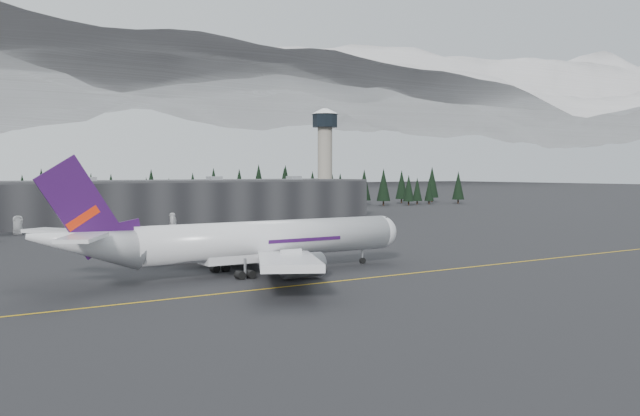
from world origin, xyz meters
TOP-DOWN VIEW (x-y plane):
  - ground at (0.00, 0.00)m, footprint 1400.00×1400.00m
  - taxiline at (0.00, -2.00)m, footprint 400.00×0.40m
  - terminal at (0.00, 125.00)m, footprint 160.00×30.00m
  - control_tower at (75.00, 128.00)m, footprint 10.00×10.00m
  - treeline at (0.00, 162.00)m, footprint 360.00×20.00m
  - jet_main at (-20.29, 11.42)m, footprint 59.87×55.29m
  - gse_vehicle_a at (-34.12, 99.75)m, footprint 2.44×4.84m
  - gse_vehicle_b at (5.01, 98.28)m, footprint 4.55×2.90m

SIDE VIEW (x-z plane):
  - ground at x=0.00m, z-range 0.00..0.00m
  - taxiline at x=0.00m, z-range 0.00..0.02m
  - gse_vehicle_a at x=-34.12m, z-range 0.00..1.31m
  - gse_vehicle_b at x=5.01m, z-range 0.00..1.44m
  - jet_main at x=-20.29m, z-range -3.84..13.77m
  - terminal at x=0.00m, z-range 0.00..12.60m
  - treeline at x=0.00m, z-range 0.00..15.00m
  - control_tower at x=75.00m, z-range 4.56..42.26m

